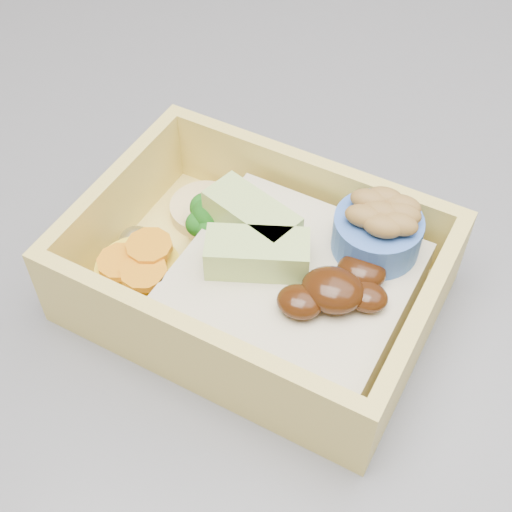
% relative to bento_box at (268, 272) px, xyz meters
% --- Properties ---
extents(bento_box, '(0.21, 0.16, 0.07)m').
position_rel_bento_box_xyz_m(bento_box, '(0.00, 0.00, 0.00)').
color(bento_box, '#E2C85D').
rests_on(bento_box, island).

